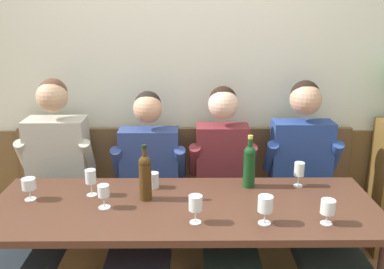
% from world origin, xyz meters
% --- Properties ---
extents(room_wall_back, '(6.80, 0.08, 2.80)m').
position_xyz_m(room_wall_back, '(0.00, 1.09, 1.40)').
color(room_wall_back, silver).
rests_on(room_wall_back, ground).
extents(wood_wainscot_panel, '(6.80, 0.03, 0.91)m').
position_xyz_m(wood_wainscot_panel, '(0.00, 1.04, 0.45)').
color(wood_wainscot_panel, brown).
rests_on(wood_wainscot_panel, ground).
extents(wall_bench, '(2.48, 0.42, 0.94)m').
position_xyz_m(wall_bench, '(0.00, 0.83, 0.28)').
color(wall_bench, brown).
rests_on(wall_bench, ground).
extents(dining_table, '(2.18, 0.77, 0.74)m').
position_xyz_m(dining_table, '(0.00, 0.15, 0.66)').
color(dining_table, '#4D2E20').
rests_on(dining_table, ground).
extents(person_left_seat, '(0.52, 1.23, 1.34)m').
position_xyz_m(person_left_seat, '(-0.89, 0.50, 0.66)').
color(person_left_seat, '#2E232F').
rests_on(person_left_seat, ground).
extents(person_right_seat, '(0.52, 1.22, 1.25)m').
position_xyz_m(person_right_seat, '(-0.25, 0.45, 0.60)').
color(person_right_seat, '#242D38').
rests_on(person_right_seat, ground).
extents(person_center_right_seat, '(0.47, 1.23, 1.29)m').
position_xyz_m(person_center_right_seat, '(0.26, 0.47, 0.63)').
color(person_center_right_seat, '#2B2C3E').
rests_on(person_center_right_seat, ground).
extents(person_center_left_seat, '(0.52, 1.23, 1.33)m').
position_xyz_m(person_center_left_seat, '(0.82, 0.47, 0.64)').
color(person_center_left_seat, '#32283F').
rests_on(person_center_left_seat, ground).
extents(wine_bottle_amber_mid, '(0.07, 0.07, 0.33)m').
position_xyz_m(wine_bottle_amber_mid, '(0.40, 0.39, 0.88)').
color(wine_bottle_amber_mid, '#133D1B').
rests_on(wine_bottle_amber_mid, dining_table).
extents(wine_bottle_clear_water, '(0.07, 0.07, 0.33)m').
position_xyz_m(wine_bottle_clear_water, '(-0.22, 0.22, 0.88)').
color(wine_bottle_clear_water, '#412A11').
rests_on(wine_bottle_clear_water, dining_table).
extents(wine_glass_left_end, '(0.06, 0.06, 0.15)m').
position_xyz_m(wine_glass_left_end, '(0.70, 0.40, 0.84)').
color(wine_glass_left_end, silver).
rests_on(wine_glass_left_end, dining_table).
extents(wine_glass_near_bucket, '(0.07, 0.07, 0.13)m').
position_xyz_m(wine_glass_near_bucket, '(0.73, -0.08, 0.83)').
color(wine_glass_near_bucket, silver).
rests_on(wine_glass_near_bucket, dining_table).
extents(wine_glass_center_rear, '(0.06, 0.06, 0.16)m').
position_xyz_m(wine_glass_center_rear, '(-0.54, 0.28, 0.85)').
color(wine_glass_center_rear, silver).
rests_on(wine_glass_center_rear, dining_table).
extents(wine_glass_mid_right, '(0.07, 0.07, 0.15)m').
position_xyz_m(wine_glass_mid_right, '(0.06, -0.06, 0.85)').
color(wine_glass_mid_right, silver).
rests_on(wine_glass_mid_right, dining_table).
extents(wine_glass_center_front, '(0.07, 0.07, 0.13)m').
position_xyz_m(wine_glass_center_front, '(-0.44, 0.11, 0.83)').
color(wine_glass_center_front, silver).
rests_on(wine_glass_center_front, dining_table).
extents(wine_glass_mid_left, '(0.08, 0.08, 0.15)m').
position_xyz_m(wine_glass_mid_left, '(0.42, -0.07, 0.84)').
color(wine_glass_mid_left, silver).
rests_on(wine_glass_mid_left, dining_table).
extents(wine_glass_by_bottle, '(0.08, 0.08, 0.13)m').
position_xyz_m(wine_glass_by_bottle, '(-0.88, 0.22, 0.83)').
color(wine_glass_by_bottle, silver).
rests_on(wine_glass_by_bottle, dining_table).
extents(water_tumbler_center, '(0.06, 0.06, 0.10)m').
position_xyz_m(water_tumbler_center, '(-0.19, 0.38, 0.79)').
color(water_tumbler_center, silver).
rests_on(water_tumbler_center, dining_table).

